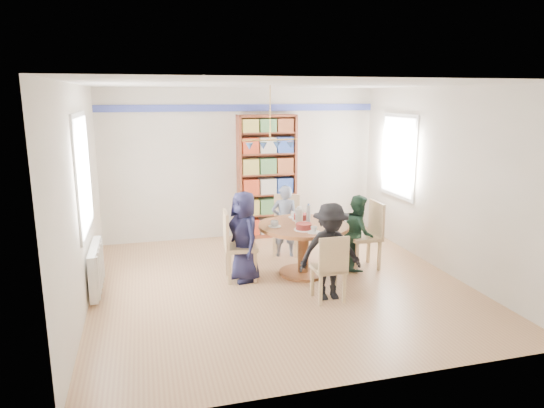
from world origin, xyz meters
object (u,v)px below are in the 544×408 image
object	(u,v)px
dining_table	(303,237)
chair_left	(235,242)
chair_far	(286,221)
bookshelf	(267,178)
chair_near	(331,265)
person_left	(244,236)
radiator	(96,268)
chair_right	(369,232)
person_near	(330,252)
person_right	(358,232)
person_far	(285,221)

from	to	relation	value
dining_table	chair_left	xyz separation A→B (m)	(-1.00, 0.04, -0.01)
chair_far	bookshelf	bearing A→B (deg)	93.49
chair_near	person_left	bearing A→B (deg)	131.22
radiator	chair_right	world-z (taller)	chair_right
person_left	person_near	world-z (taller)	person_left
chair_left	person_left	xyz separation A→B (m)	(0.13, -0.04, 0.09)
chair_far	radiator	bearing A→B (deg)	-160.86
chair_right	chair_near	distance (m)	1.47
chair_left	person_left	world-z (taller)	person_left
chair_near	bookshelf	xyz separation A→B (m)	(-0.03, 3.09, 0.62)
radiator	person_near	xyz separation A→B (m)	(2.90, -0.95, 0.28)
person_right	chair_right	bearing A→B (deg)	-70.94
dining_table	chair_left	distance (m)	1.01
chair_left	person_far	size ratio (longest dim) A/B	0.85
chair_near	person_right	bearing A→B (deg)	50.54
chair_near	person_far	distance (m)	1.89
chair_near	person_near	bearing A→B (deg)	73.33
radiator	person_left	distance (m)	2.00
radiator	chair_far	world-z (taller)	chair_far
chair_right	person_far	world-z (taller)	person_far
chair_left	chair_right	distance (m)	2.05
chair_near	dining_table	bearing A→B (deg)	90.87
chair_far	person_near	size ratio (longest dim) A/B	0.77
dining_table	chair_near	xyz separation A→B (m)	(0.02, -1.02, -0.07)
chair_left	chair_near	distance (m)	1.47
chair_left	person_left	distance (m)	0.16
radiator	chair_far	xyz separation A→B (m)	(2.90, 1.01, 0.18)
chair_left	person_near	world-z (taller)	person_near
chair_far	person_right	world-z (taller)	person_right
chair_near	person_far	bearing A→B (deg)	91.32
chair_near	bookshelf	world-z (taller)	bookshelf
chair_far	person_left	size ratio (longest dim) A/B	0.75
chair_left	person_left	size ratio (longest dim) A/B	0.78
dining_table	person_far	world-z (taller)	person_far
chair_left	person_right	xyz separation A→B (m)	(1.88, -0.02, 0.01)
person_right	bookshelf	world-z (taller)	bookshelf
person_right	chair_near	bearing A→B (deg)	159.41
radiator	person_right	size ratio (longest dim) A/B	0.88
dining_table	person_right	size ratio (longest dim) A/B	1.15
chair_far	bookshelf	size ratio (longest dim) A/B	0.43
person_left	person_far	size ratio (longest dim) A/B	1.09
chair_far	person_far	xyz separation A→B (m)	(-0.08, -0.17, 0.05)
person_left	person_far	xyz separation A→B (m)	(0.85, 0.87, -0.06)
chair_right	person_near	xyz separation A→B (m)	(-1.00, -0.94, 0.07)
person_near	bookshelf	size ratio (longest dim) A/B	0.56
bookshelf	person_right	bearing A→B (deg)	-66.53
radiator	dining_table	xyz separation A→B (m)	(2.85, -0.03, 0.21)
person_far	chair_left	bearing A→B (deg)	51.27
chair_right	person_left	world-z (taller)	person_left
person_right	person_left	bearing A→B (deg)	109.74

